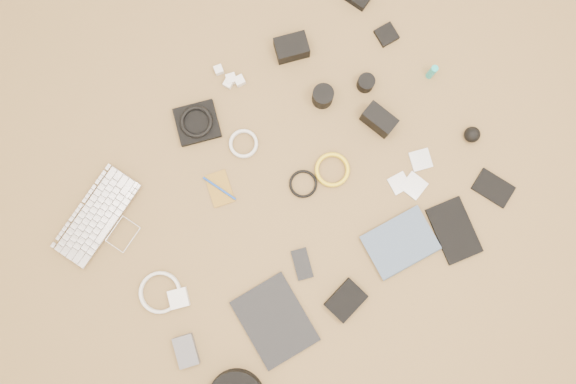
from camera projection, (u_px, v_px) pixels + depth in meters
room_shell at (306, 129)px, 0.74m from camera, size 4.04×4.04×2.58m
laptop at (109, 224)px, 1.96m from camera, size 0.41×0.34×0.03m
headphone_pouch at (197, 123)px, 2.00m from camera, size 0.19×0.19×0.03m
headphones at (196, 122)px, 1.98m from camera, size 0.13×0.13×0.01m
charger_a at (219, 70)px, 2.01m from camera, size 0.04×0.04×0.03m
charger_b at (228, 83)px, 2.01m from camera, size 0.04×0.04×0.03m
charger_c at (240, 81)px, 2.01m from camera, size 0.04×0.04×0.03m
charger_d at (231, 79)px, 2.01m from camera, size 0.04×0.04×0.03m
dslr_camera at (292, 48)px, 2.00m from camera, size 0.14×0.12×0.07m
notebook_olive at (220, 189)px, 1.98m from camera, size 0.11×0.14×0.01m
pen_blue at (220, 188)px, 1.98m from camera, size 0.05×0.13×0.01m
cable_white_a at (244, 144)px, 2.00m from camera, size 0.12×0.12×0.01m
lens_a at (323, 96)px, 1.98m from camera, size 0.08×0.08×0.08m
lens_b at (366, 83)px, 1.99m from camera, size 0.07×0.07×0.06m
card_reader at (387, 35)px, 2.03m from camera, size 0.08×0.08×0.02m
power_brick at (179, 298)px, 1.94m from camera, size 0.09×0.09×0.03m
cable_white_b at (160, 292)px, 1.95m from camera, size 0.17×0.17×0.01m
cable_black at (303, 184)px, 1.98m from camera, size 0.13×0.13×0.01m
cable_yellow at (332, 170)px, 1.99m from camera, size 0.14×0.14×0.01m
flash at (379, 120)px, 1.97m from camera, size 0.09×0.13×0.09m
lens_cleaner at (432, 72)px, 1.98m from camera, size 0.03×0.03×0.09m
battery_charger at (186, 351)px, 1.92m from camera, size 0.10×0.12×0.03m
tablet at (275, 321)px, 1.94m from camera, size 0.25×0.30×0.01m
phone at (302, 264)px, 1.96m from camera, size 0.09×0.12×0.01m
filter_case_left at (399, 183)px, 1.98m from camera, size 0.07×0.07×0.01m
filter_case_mid at (414, 186)px, 1.98m from camera, size 0.09×0.09×0.01m
filter_case_right at (421, 160)px, 1.99m from camera, size 0.09×0.09×0.01m
air_blower at (472, 135)px, 1.98m from camera, size 0.07×0.07×0.06m
drive_case at (346, 300)px, 1.94m from camera, size 0.14×0.11×0.03m
paperback at (413, 265)px, 1.95m from camera, size 0.26×0.21×0.02m
notebook_black_a at (454, 230)px, 1.97m from camera, size 0.18×0.24×0.01m
notebook_black_b at (493, 188)px, 1.98m from camera, size 0.13×0.15×0.01m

